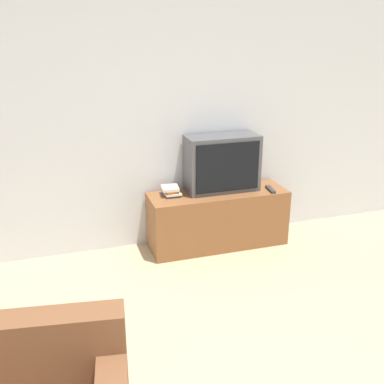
# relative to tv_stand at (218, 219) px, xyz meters

# --- Properties ---
(wall_back) EXTENTS (9.00, 0.06, 2.60)m
(wall_back) POSITION_rel_tv_stand_xyz_m (-0.86, 0.27, 1.02)
(wall_back) COLOR silver
(wall_back) RESTS_ON ground_plane
(tv_stand) EXTENTS (1.38, 0.45, 0.57)m
(tv_stand) POSITION_rel_tv_stand_xyz_m (0.00, 0.00, 0.00)
(tv_stand) COLOR brown
(tv_stand) RESTS_ON ground_plane
(television) EXTENTS (0.72, 0.32, 0.55)m
(television) POSITION_rel_tv_stand_xyz_m (0.06, 0.06, 0.56)
(television) COLOR #4C4C51
(television) RESTS_ON tv_stand
(book_stack) EXTENTS (0.18, 0.19, 0.09)m
(book_stack) POSITION_rel_tv_stand_xyz_m (-0.47, 0.06, 0.33)
(book_stack) COLOR #23478E
(book_stack) RESTS_ON tv_stand
(remote_on_stand) EXTENTS (0.07, 0.20, 0.02)m
(remote_on_stand) POSITION_rel_tv_stand_xyz_m (0.52, -0.11, 0.29)
(remote_on_stand) COLOR #2D2D2D
(remote_on_stand) RESTS_ON tv_stand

